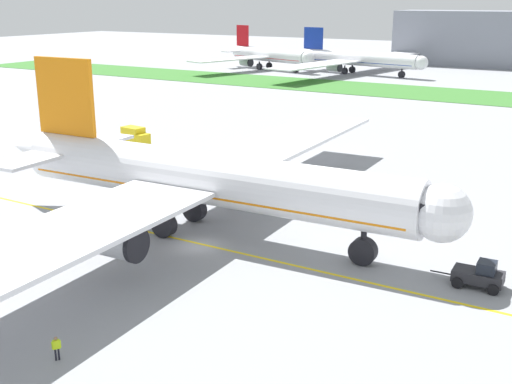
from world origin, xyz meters
name	(u,v)px	position (x,y,z in m)	size (l,w,h in m)	color
ground_plane	(197,246)	(0.00, 0.00, 0.00)	(600.00, 600.00, 0.00)	gray
apron_taxi_line	(201,244)	(0.00, 0.61, 0.00)	(280.00, 0.36, 0.01)	yellow
grass_median_strip	(475,97)	(0.00, 109.98, 0.05)	(320.00, 24.00, 0.10)	#38722D
airliner_foreground	(201,178)	(-1.75, 3.19, 5.48)	(50.09, 79.63, 16.14)	white
pushback_tug	(479,275)	(24.29, 4.31, 1.01)	(5.70, 2.53, 2.23)	#26262B
ground_crew_wingwalker_port	(27,249)	(-10.86, -10.23, 1.00)	(0.40, 0.53, 1.65)	black
ground_crew_marshaller_front	(56,346)	(3.92, -20.46, 1.00)	(0.45, 0.49, 1.65)	black
service_truck_baggage_loader	(135,137)	(-32.20, 28.55, 1.68)	(4.75, 2.89, 3.19)	yellow
parked_airliner_far_left	(268,55)	(-71.11, 137.30, 4.59)	(36.93, 58.59, 13.54)	white
parked_airliner_far_centre	(355,59)	(-42.32, 139.76, 4.53)	(45.79, 74.41, 13.34)	white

